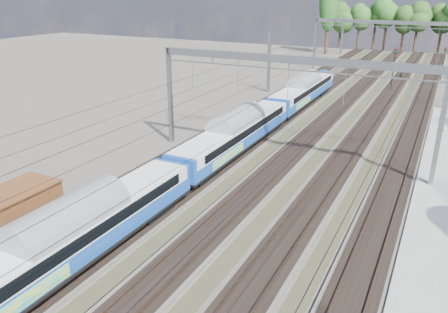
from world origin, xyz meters
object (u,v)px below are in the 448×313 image
at_px(worker, 402,73).
at_px(signal_far, 444,60).
at_px(signal_near, 394,64).
at_px(emu_train, 234,130).

distance_m(worker, signal_far, 6.50).
xyz_separation_m(worker, signal_near, (-0.24, -10.91, 3.08)).
height_order(signal_near, signal_far, signal_near).
xyz_separation_m(emu_train, worker, (8.93, 45.81, -1.59)).
height_order(emu_train, signal_far, signal_far).
distance_m(emu_train, signal_far, 48.69).
bearing_deg(emu_train, worker, 78.97).
distance_m(emu_train, worker, 46.70).
bearing_deg(signal_near, signal_far, 65.30).
relative_size(signal_near, signal_far, 1.17).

